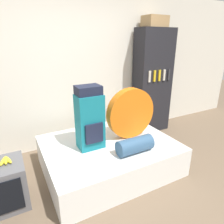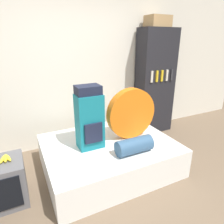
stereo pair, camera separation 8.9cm
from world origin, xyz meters
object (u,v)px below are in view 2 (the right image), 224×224
Objects in this scene: cardboard_box at (158,21)px; sleeping_roll at (134,146)px; backpack at (89,118)px; bookshelf at (155,83)px; tent_bag at (131,113)px.

sleeping_roll is at bearing -134.33° from cardboard_box.
bookshelf reaches higher than backpack.
bookshelf is at bearing 37.58° from tent_bag.
backpack is at bearing -178.37° from tent_bag.
sleeping_roll is at bearing -115.35° from tent_bag.
bookshelf is at bearing 25.70° from backpack.
backpack is 0.65m from tent_bag.
backpack is 0.42× the size of bookshelf.
sleeping_roll is at bearing -135.24° from bookshelf.
sleeping_roll is 0.24× the size of bookshelf.
cardboard_box is at bearing 167.15° from bookshelf.
tent_bag is 0.37× the size of bookshelf.
tent_bag is 0.54m from sleeping_roll.
tent_bag is at bearing 1.63° from backpack.
cardboard_box reaches higher than sleeping_roll.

